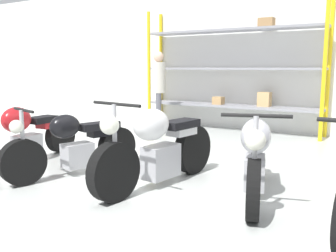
# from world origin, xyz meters

# --- Properties ---
(ground_plane) EXTENTS (30.00, 30.00, 0.00)m
(ground_plane) POSITION_xyz_m (0.00, 0.00, 0.00)
(ground_plane) COLOR silver
(back_wall) EXTENTS (30.00, 0.08, 3.60)m
(back_wall) POSITION_xyz_m (0.00, 4.75, 1.80)
(back_wall) COLOR white
(back_wall) RESTS_ON ground_plane
(shelving_rack) EXTENTS (4.20, 0.63, 2.80)m
(shelving_rack) POSITION_xyz_m (-0.72, 4.39, 1.42)
(shelving_rack) COLOR yellow
(shelving_rack) RESTS_ON ground_plane
(motorcycle_red) EXTENTS (0.73, 2.09, 0.99)m
(motorcycle_red) POSITION_xyz_m (-2.36, -0.06, 0.44)
(motorcycle_red) COLOR black
(motorcycle_red) RESTS_ON ground_plane
(motorcycle_black) EXTENTS (0.81, 1.96, 0.96)m
(motorcycle_black) POSITION_xyz_m (-1.18, -0.12, 0.41)
(motorcycle_black) COLOR black
(motorcycle_black) RESTS_ON ground_plane
(motorcycle_white) EXTENTS (0.71, 2.13, 1.09)m
(motorcycle_white) POSITION_xyz_m (0.07, 0.05, 0.48)
(motorcycle_white) COLOR black
(motorcycle_white) RESTS_ON ground_plane
(motorcycle_silver) EXTENTS (0.87, 1.93, 1.03)m
(motorcycle_silver) POSITION_xyz_m (1.22, 0.27, 0.46)
(motorcycle_silver) COLOR black
(motorcycle_silver) RESTS_ON ground_plane
(person_browsing) EXTENTS (0.44, 0.44, 1.81)m
(person_browsing) POSITION_xyz_m (-2.14, 3.48, 1.08)
(person_browsing) COLOR #595960
(person_browsing) RESTS_ON ground_plane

